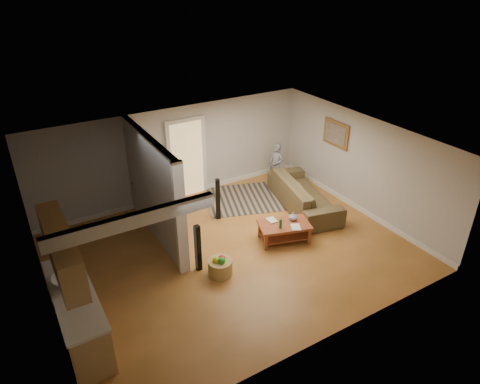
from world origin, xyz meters
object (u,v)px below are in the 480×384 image
at_px(sofa, 303,206).
at_px(tv_console, 154,191).
at_px(coffee_table, 285,227).
at_px(speaker_right, 218,199).
at_px(child, 275,185).
at_px(toddler, 169,204).
at_px(toy_basket, 220,266).
at_px(speaker_left, 198,248).

relative_size(sofa, tv_console, 1.88).
height_order(coffee_table, speaker_right, speaker_right).
bearing_deg(sofa, coffee_table, 140.12).
relative_size(sofa, speaker_right, 2.40).
bearing_deg(child, speaker_right, -85.23).
xyz_separation_m(sofa, coffee_table, (-1.35, -1.02, 0.35)).
bearing_deg(toddler, coffee_table, 143.98).
xyz_separation_m(tv_console, speaker_right, (1.33, -0.79, -0.22)).
relative_size(child, toddler, 1.42).
bearing_deg(toy_basket, toddler, 86.43).
height_order(tv_console, speaker_left, tv_console).
bearing_deg(speaker_left, coffee_table, -7.38).
distance_m(speaker_left, child, 4.33).
bearing_deg(coffee_table, toy_basket, -170.12).
distance_m(toy_basket, toddler, 3.27).
height_order(speaker_right, toy_basket, speaker_right).
bearing_deg(child, toy_basket, -64.03).
height_order(speaker_right, toddler, speaker_right).
distance_m(speaker_right, toddler, 1.62).
relative_size(toy_basket, toddler, 0.56).
bearing_deg(sofa, speaker_left, 118.61).
xyz_separation_m(speaker_left, speaker_right, (1.32, 1.60, 0.01)).
bearing_deg(speaker_left, sofa, 9.19).
height_order(toy_basket, child, child).
xyz_separation_m(sofa, toy_basket, (-3.20, -1.34, 0.19)).
distance_m(coffee_table, child, 2.81).
bearing_deg(toddler, speaker_left, 104.48).
relative_size(coffee_table, speaker_left, 1.21).
distance_m(speaker_left, toddler, 2.99).
xyz_separation_m(tv_console, child, (3.61, -0.03, -0.76)).
bearing_deg(speaker_left, toddler, 73.43).
bearing_deg(child, sofa, -16.74).
height_order(child, toddler, child).
bearing_deg(tv_console, sofa, -29.55).
relative_size(coffee_table, child, 1.01).
height_order(sofa, speaker_right, speaker_right).
bearing_deg(coffee_table, child, 59.44).
distance_m(sofa, speaker_left, 3.69).
height_order(speaker_left, toddler, speaker_left).
bearing_deg(coffee_table, speaker_right, 117.59).
relative_size(sofa, toddler, 2.90).
height_order(speaker_left, speaker_right, speaker_right).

